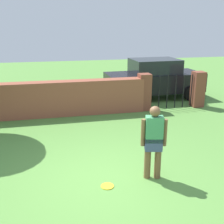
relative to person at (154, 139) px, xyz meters
The scene contains 6 objects.
ground_plane 1.36m from the person, behind, with size 40.00×40.00×0.00m, color #568C3D.
brick_wall 5.45m from the person, 117.54° to the left, with size 7.71×0.50×1.25m, color brown.
person is the anchor object (origin of this frame).
fence_gate 5.46m from the person, 62.12° to the left, with size 2.67×0.44×1.40m.
car 6.93m from the person, 69.26° to the left, with size 4.26×2.05×1.72m.
frisbee_yellow 1.36m from the person, behind, with size 0.27×0.27×0.02m, color yellow.
Camera 1 is at (-1.02, -5.25, 3.23)m, focal length 45.44 mm.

